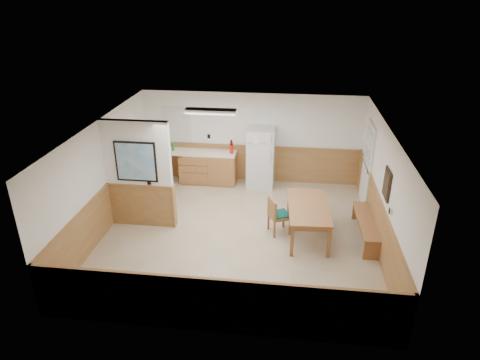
# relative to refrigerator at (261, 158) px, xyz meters

# --- Properties ---
(ground) EXTENTS (6.00, 6.00, 0.00)m
(ground) POSITION_rel_refrigerator_xyz_m (-0.29, -2.63, -0.82)
(ground) COLOR tan
(ground) RESTS_ON ground
(ceiling) EXTENTS (6.00, 6.00, 0.02)m
(ceiling) POSITION_rel_refrigerator_xyz_m (-0.29, -2.63, 1.68)
(ceiling) COLOR white
(ceiling) RESTS_ON back_wall
(back_wall) EXTENTS (6.00, 0.02, 2.50)m
(back_wall) POSITION_rel_refrigerator_xyz_m (-0.29, 0.37, 0.43)
(back_wall) COLOR white
(back_wall) RESTS_ON ground
(right_wall) EXTENTS (0.02, 6.00, 2.50)m
(right_wall) POSITION_rel_refrigerator_xyz_m (2.71, -2.63, 0.43)
(right_wall) COLOR white
(right_wall) RESTS_ON ground
(left_wall) EXTENTS (0.02, 6.00, 2.50)m
(left_wall) POSITION_rel_refrigerator_xyz_m (-3.29, -2.63, 0.43)
(left_wall) COLOR white
(left_wall) RESTS_ON ground
(wainscot_back) EXTENTS (6.00, 0.04, 1.00)m
(wainscot_back) POSITION_rel_refrigerator_xyz_m (-0.29, 0.35, -0.32)
(wainscot_back) COLOR #A77843
(wainscot_back) RESTS_ON ground
(wainscot_right) EXTENTS (0.04, 6.00, 1.00)m
(wainscot_right) POSITION_rel_refrigerator_xyz_m (2.69, -2.63, -0.32)
(wainscot_right) COLOR #A77843
(wainscot_right) RESTS_ON ground
(wainscot_left) EXTENTS (0.04, 6.00, 1.00)m
(wainscot_left) POSITION_rel_refrigerator_xyz_m (-3.27, -2.63, -0.32)
(wainscot_left) COLOR #A77843
(wainscot_left) RESTS_ON ground
(partition_wall) EXTENTS (1.50, 0.20, 2.50)m
(partition_wall) POSITION_rel_refrigerator_xyz_m (-2.54, -2.43, 0.41)
(partition_wall) COLOR white
(partition_wall) RESTS_ON ground
(kitchen_counter) EXTENTS (2.20, 0.61, 1.00)m
(kitchen_counter) POSITION_rel_refrigerator_xyz_m (-1.50, 0.05, -0.36)
(kitchen_counter) COLOR #A66B3B
(kitchen_counter) RESTS_ON ground
(exterior_door) EXTENTS (0.07, 1.02, 2.15)m
(exterior_door) POSITION_rel_refrigerator_xyz_m (2.67, -0.73, 0.23)
(exterior_door) COLOR white
(exterior_door) RESTS_ON ground
(kitchen_window) EXTENTS (0.80, 0.04, 1.00)m
(kitchen_window) POSITION_rel_refrigerator_xyz_m (-2.39, 0.35, 0.73)
(kitchen_window) COLOR white
(kitchen_window) RESTS_ON back_wall
(wall_painting) EXTENTS (0.04, 0.50, 0.60)m
(wall_painting) POSITION_rel_refrigerator_xyz_m (2.67, -2.93, 0.73)
(wall_painting) COLOR black
(wall_painting) RESTS_ON right_wall
(fluorescent_fixture) EXTENTS (1.20, 0.30, 0.09)m
(fluorescent_fixture) POSITION_rel_refrigerator_xyz_m (-1.09, -1.33, 1.62)
(fluorescent_fixture) COLOR white
(fluorescent_fixture) RESTS_ON ceiling
(refrigerator) EXTENTS (0.75, 0.73, 1.65)m
(refrigerator) POSITION_rel_refrigerator_xyz_m (0.00, 0.00, 0.00)
(refrigerator) COLOR silver
(refrigerator) RESTS_ON ground
(dining_table) EXTENTS (0.96, 1.77, 0.75)m
(dining_table) POSITION_rel_refrigerator_xyz_m (1.22, -2.51, -0.17)
(dining_table) COLOR #A5613C
(dining_table) RESTS_ON ground
(dining_bench) EXTENTS (0.41, 1.75, 0.45)m
(dining_bench) POSITION_rel_refrigerator_xyz_m (2.51, -2.44, -0.48)
(dining_bench) COLOR #A5613C
(dining_bench) RESTS_ON ground
(dining_chair) EXTENTS (0.70, 0.61, 0.85)m
(dining_chair) POSITION_rel_refrigerator_xyz_m (0.53, -2.46, -0.33)
(dining_chair) COLOR #A5613C
(dining_chair) RESTS_ON ground
(fire_extinguisher) EXTENTS (0.11, 0.11, 0.39)m
(fire_extinguisher) POSITION_rel_refrigerator_xyz_m (-0.81, 0.02, 0.25)
(fire_extinguisher) COLOR red
(fire_extinguisher) RESTS_ON kitchen_counter
(soap_bottle) EXTENTS (0.09, 0.09, 0.22)m
(soap_bottle) POSITION_rel_refrigerator_xyz_m (-2.45, 0.07, 0.19)
(soap_bottle) COLOR #17832C
(soap_bottle) RESTS_ON kitchen_counter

